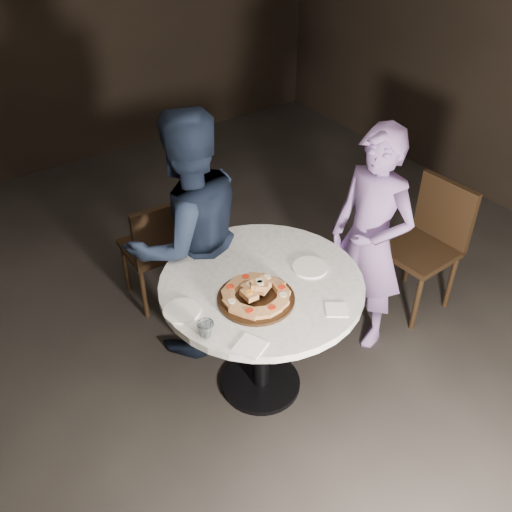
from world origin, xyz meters
The scene contains 13 objects.
floor centered at (0.00, 0.00, 0.00)m, with size 7.00×7.00×0.00m, color black.
table centered at (0.12, 0.14, 0.64)m, with size 1.14×1.14×0.79m.
serving_board centered at (0.02, 0.03, 0.80)m, with size 0.38×0.38×0.02m, color black.
focaccia_pile centered at (0.02, 0.04, 0.83)m, with size 0.34×0.34×0.09m.
plate_left centered at (-0.32, 0.17, 0.79)m, with size 0.18×0.18×0.01m, color white.
plate_right centered at (0.39, 0.08, 0.79)m, with size 0.19×0.19×0.01m, color white.
water_glass centered at (-0.31, -0.04, 0.82)m, with size 0.08×0.08×0.07m, color silver.
napkin_near centered at (-0.18, -0.21, 0.79)m, with size 0.12×0.12×0.01m, color white.
napkin_far centered at (0.29, -0.25, 0.79)m, with size 0.10×0.10×0.01m, color white.
chair_far centered at (0.00, 1.12, 0.47)m, with size 0.41×0.42×0.82m.
chair_right centered at (1.47, 0.15, 0.51)m, with size 0.45×0.44×0.88m.
diner_navy centered at (0.01, 0.69, 0.78)m, with size 0.75×0.59×1.55m, color black.
diner_teal centered at (0.91, 0.15, 0.71)m, with size 0.52×0.34×1.42m, color #7C63A1.
Camera 1 is at (-1.18, -1.69, 2.63)m, focal length 40.00 mm.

